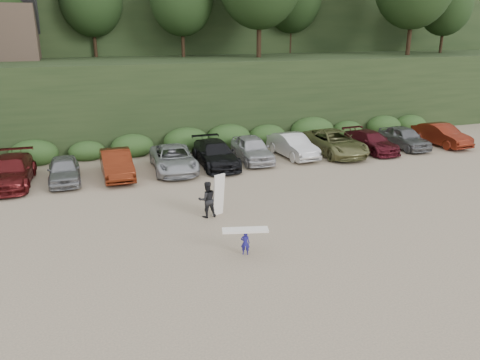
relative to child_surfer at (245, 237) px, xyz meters
name	(u,v)px	position (x,y,z in m)	size (l,w,h in m)	color
ground	(238,232)	(0.44, 2.01, -0.72)	(120.00, 120.00, 0.00)	tan
parked_cars	(198,156)	(1.34, 12.02, 0.05)	(39.38, 5.88, 1.63)	#BABABF
child_surfer	(245,237)	(0.00, 0.00, 0.00)	(1.82, 0.93, 1.05)	navy
adult_surfer	(208,199)	(-0.28, 4.13, 0.15)	(1.29, 0.65, 2.01)	black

